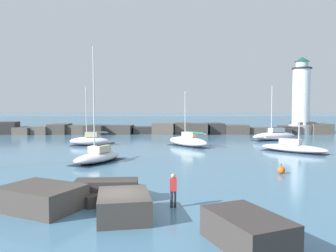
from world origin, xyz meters
The scene contains 12 objects.
ground_plane centered at (0.00, 0.00, 0.00)m, with size 600.00×600.00×0.00m, color teal.
open_sea_beyond centered at (0.00, 108.22, 0.00)m, with size 400.00×116.00×0.01m.
breakwater_jetty centered at (1.50, 48.17, 0.91)m, with size 65.89×6.47×2.37m.
lighthouse centered at (28.30, 48.31, 6.51)m, with size 4.39×4.39×14.87m.
foreground_rocks centered at (-0.34, 0.23, 0.58)m, with size 13.52×10.23×1.23m.
sailboat_moored_0 centered at (-8.29, 29.04, 0.68)m, with size 5.43×2.41×8.02m.
sailboat_moored_1 centered at (16.92, 22.25, 0.56)m, with size 7.20×6.72×8.98m.
sailboat_moored_2 centered at (5.06, 27.81, 0.73)m, with size 5.89×6.45×7.35m.
sailboat_moored_3 centered at (-4.28, 15.49, 0.59)m, with size 4.91×6.60×10.84m.
sailboat_moored_5 centered at (19.24, 36.01, 0.73)m, with size 8.21×5.01×8.52m.
mooring_buoy_orange_near centered at (11.33, 10.06, 0.29)m, with size 0.59×0.59×0.79m.
person_on_rocks centered at (2.67, 1.41, 1.01)m, with size 0.36×0.24×1.79m.
Camera 1 is at (2.40, -15.45, 5.27)m, focal length 35.00 mm.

